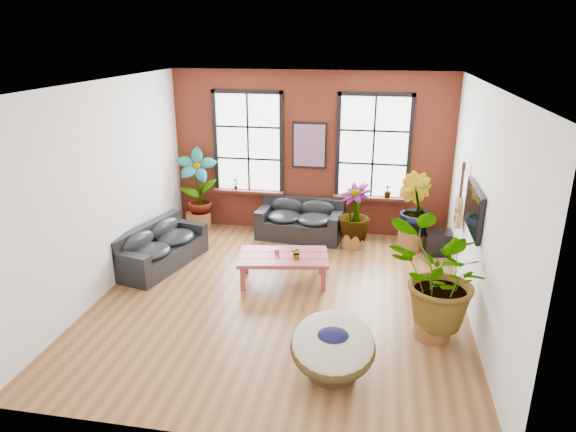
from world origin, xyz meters
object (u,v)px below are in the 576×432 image
at_px(sofa_left, 159,248).
at_px(coffee_table, 283,258).
at_px(sofa_back, 301,220).
at_px(papasan_chair, 333,346).

relative_size(sofa_left, coffee_table, 1.25).
bearing_deg(coffee_table, sofa_back, 81.28).
bearing_deg(sofa_left, papasan_chair, -113.91).
xyz_separation_m(sofa_left, coffee_table, (2.46, -0.26, 0.09)).
height_order(sofa_left, papasan_chair, papasan_chair).
distance_m(sofa_left, papasan_chair, 4.54).
xyz_separation_m(sofa_back, papasan_chair, (1.15, -4.71, 0.05)).
distance_m(sofa_left, coffee_table, 2.47).
bearing_deg(sofa_back, coffee_table, -83.58).
height_order(coffee_table, papasan_chair, papasan_chair).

